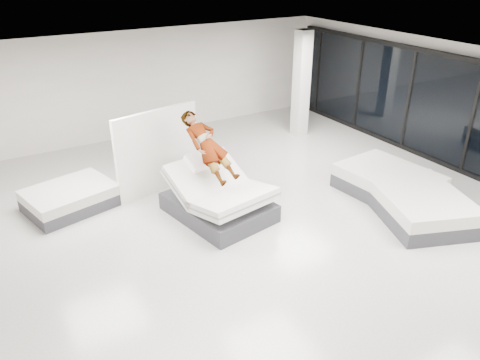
{
  "coord_description": "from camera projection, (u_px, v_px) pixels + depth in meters",
  "views": [
    {
      "loc": [
        -4.73,
        -6.6,
        5.2
      ],
      "look_at": [
        -0.35,
        0.81,
        1.0
      ],
      "focal_mm": 35.0,
      "sensor_mm": 36.0,
      "label": 1
    }
  ],
  "objects": [
    {
      "name": "divider_panel",
      "position": [
        158.0,
        152.0,
        10.93
      ],
      "size": [
        2.18,
        0.57,
        2.01
      ],
      "primitive_type": "cube",
      "rotation": [
        0.0,
        0.0,
        0.22
      ],
      "color": "white",
      "rests_on": "floor"
    },
    {
      "name": "flat_bed_right_near",
      "position": [
        420.0,
        205.0,
        10.05
      ],
      "size": [
        2.33,
        2.65,
        0.61
      ],
      "color": "#36363A",
      "rests_on": "floor"
    },
    {
      "name": "person",
      "position": [
        209.0,
        155.0,
        9.91
      ],
      "size": [
        0.92,
        1.61,
        1.67
      ],
      "primitive_type": "imported",
      "rotation": [
        0.7,
        0.0,
        0.18
      ],
      "color": "slate",
      "rests_on": "hero_bed"
    },
    {
      "name": "remote",
      "position": [
        227.0,
        168.0,
        9.9
      ],
      "size": [
        0.07,
        0.15,
        0.08
      ],
      "primitive_type": "cube",
      "rotation": [
        0.35,
        0.0,
        0.18
      ],
      "color": "black",
      "rests_on": "person"
    },
    {
      "name": "flat_bed_right_far",
      "position": [
        388.0,
        182.0,
        11.07
      ],
      "size": [
        1.81,
        2.3,
        0.6
      ],
      "color": "#36363A",
      "rests_on": "floor"
    },
    {
      "name": "storefront_glazing",
      "position": [
        472.0,
        120.0,
        11.61
      ],
      "size": [
        0.12,
        13.4,
        2.92
      ],
      "color": "#1D2531",
      "rests_on": "floor"
    },
    {
      "name": "flat_bed_left_far",
      "position": [
        70.0,
        198.0,
        10.46
      ],
      "size": [
        2.09,
        1.76,
        0.5
      ],
      "color": "#36363A",
      "rests_on": "floor"
    },
    {
      "name": "column",
      "position": [
        301.0,
        84.0,
        14.16
      ],
      "size": [
        0.4,
        0.4,
        3.2
      ],
      "primitive_type": "cube",
      "color": "silver",
      "rests_on": "floor"
    },
    {
      "name": "hero_bed",
      "position": [
        219.0,
        199.0,
        10.1
      ],
      "size": [
        2.02,
        2.46,
        1.28
      ],
      "color": "#36363A",
      "rests_on": "floor"
    },
    {
      "name": "room",
      "position": [
        277.0,
        164.0,
        8.85
      ],
      "size": [
        14.0,
        14.04,
        3.2
      ],
      "color": "beige",
      "rests_on": "ground"
    }
  ]
}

